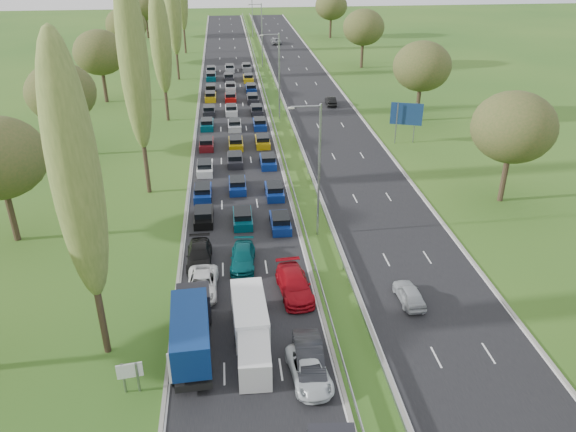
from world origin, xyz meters
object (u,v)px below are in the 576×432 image
near_car_2 (202,284)px  blue_lorry (192,329)px  direction_sign (406,116)px  white_van_front (254,350)px  white_van_rear (249,312)px  near_car_3 (199,255)px  info_sign (130,374)px

near_car_2 → blue_lorry: bearing=-91.3°
blue_lorry → direction_sign: (25.35, 37.63, 1.75)m
white_van_front → direction_sign: size_ratio=0.96×
near_car_2 → white_van_rear: white_van_rear is taller
near_car_2 → direction_sign: (24.94, 30.88, 2.86)m
white_van_rear → near_car_3: bearing=110.9°
blue_lorry → white_van_front: (3.84, -1.50, -0.79)m
info_sign → direction_sign: bearing=54.8°
near_car_3 → info_sign: info_sign is taller
near_car_2 → white_van_front: size_ratio=0.99×
white_van_front → white_van_rear: 3.81m
white_van_front → info_sign: (-7.30, -1.63, 0.34)m
near_car_2 → blue_lorry: 6.85m
near_car_2 → white_van_front: white_van_front is taller
blue_lorry → white_van_front: bearing=-24.3°
near_car_3 → direction_sign: size_ratio=0.97×
near_car_2 → direction_sign: direction_sign is taller
blue_lorry → info_sign: (-3.45, -3.13, -0.45)m
blue_lorry → direction_sign: bearing=53.0°
white_van_rear → info_sign: bearing=-145.0°
near_car_3 → white_van_front: bearing=-73.5°
near_car_2 → direction_sign: size_ratio=0.95×
white_van_front → white_van_rear: bearing=92.6°
near_car_3 → blue_lorry: bearing=-90.7°
near_car_3 → direction_sign: (25.26, 26.69, 2.82)m
near_car_2 → white_van_front: (3.43, -8.25, 0.32)m
info_sign → direction_sign: direction_sign is taller
white_van_front → info_sign: size_ratio=2.37×
white_van_rear → white_van_front: bearing=-90.7°
white_van_rear → info_sign: 9.03m
near_car_2 → near_car_3: bearing=96.6°
blue_lorry → info_sign: 4.68m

